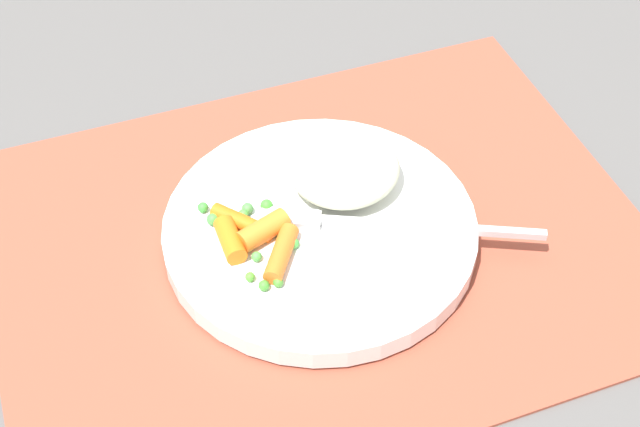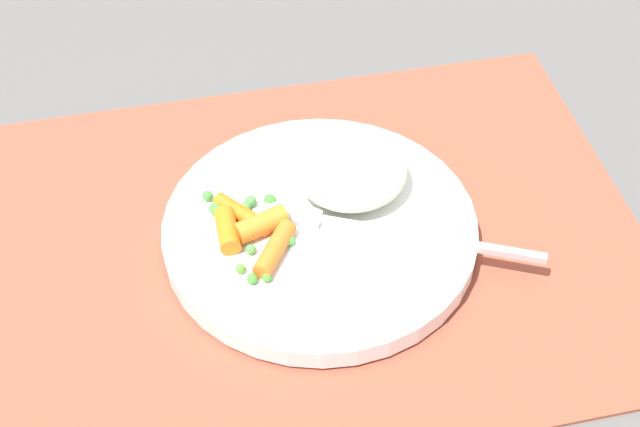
{
  "view_description": "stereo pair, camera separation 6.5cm",
  "coord_description": "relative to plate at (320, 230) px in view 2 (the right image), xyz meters",
  "views": [
    {
      "loc": [
        0.16,
        0.43,
        0.52
      ],
      "look_at": [
        0.0,
        0.0,
        0.03
      ],
      "focal_mm": 51.7,
      "sensor_mm": 36.0,
      "label": 1
    },
    {
      "loc": [
        0.1,
        0.45,
        0.52
      ],
      "look_at": [
        0.0,
        0.0,
        0.03
      ],
      "focal_mm": 51.7,
      "sensor_mm": 36.0,
      "label": 2
    }
  ],
  "objects": [
    {
      "name": "ground_plane",
      "position": [
        0.0,
        0.0,
        -0.01
      ],
      "size": [
        2.4,
        2.4,
        0.0
      ],
      "primitive_type": "plane",
      "color": "#565451"
    },
    {
      "name": "placemat",
      "position": [
        0.0,
        0.0,
        -0.01
      ],
      "size": [
        0.49,
        0.37,
        0.01
      ],
      "primitive_type": "cube",
      "color": "#9E4733",
      "rests_on": "ground_plane"
    },
    {
      "name": "plate",
      "position": [
        0.0,
        0.0,
        0.0
      ],
      "size": [
        0.23,
        0.23,
        0.02
      ],
      "primitive_type": "cylinder",
      "color": "white",
      "rests_on": "placemat"
    },
    {
      "name": "rice_mound",
      "position": [
        -0.03,
        -0.03,
        0.03
      ],
      "size": [
        0.09,
        0.08,
        0.03
      ],
      "primitive_type": "ellipsoid",
      "color": "beige",
      "rests_on": "plate"
    },
    {
      "name": "carrot_portion",
      "position": [
        0.05,
        0.0,
        0.02
      ],
      "size": [
        0.06,
        0.09,
        0.02
      ],
      "color": "orange",
      "rests_on": "plate"
    },
    {
      "name": "pea_scatter",
      "position": [
        0.05,
        -0.01,
        0.01
      ],
      "size": [
        0.06,
        0.1,
        0.01
      ],
      "color": "#4D8D46",
      "rests_on": "plate"
    },
    {
      "name": "fork",
      "position": [
        -0.04,
        0.02,
        0.01
      ],
      "size": [
        0.19,
        0.1,
        0.01
      ],
      "color": "beige",
      "rests_on": "plate"
    }
  ]
}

